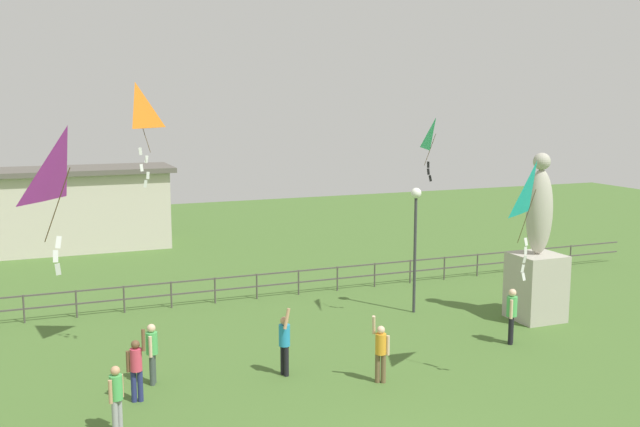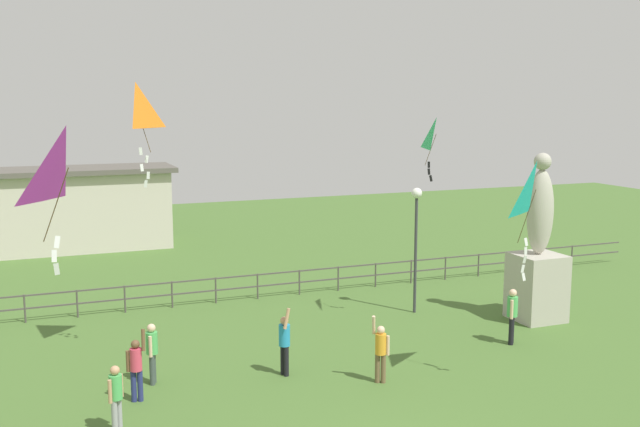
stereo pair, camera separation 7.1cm
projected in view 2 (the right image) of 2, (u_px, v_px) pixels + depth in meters
statue_monument at (538, 264)px, 24.08m from camera, size 1.53×1.53×5.57m
lamppost at (416, 222)px, 24.68m from camera, size 0.36×0.36×4.33m
person_0 at (381, 349)px, 18.77m from camera, size 0.44×0.39×1.79m
person_1 at (136, 365)px, 17.59m from camera, size 0.47×0.31×1.82m
person_2 at (152, 349)px, 18.69m from camera, size 0.30×0.46×1.60m
person_4 at (512, 313)px, 21.76m from camera, size 0.37×0.41×1.69m
person_5 at (116, 394)px, 15.92m from camera, size 0.35×0.36×1.54m
person_6 at (284, 341)px, 19.28m from camera, size 0.30×0.51×1.89m
kite_0 at (137, 109)px, 19.34m from camera, size 1.03×1.02×2.78m
kite_1 at (535, 193)px, 17.71m from camera, size 1.11×0.93×2.99m
kite_3 at (436, 135)px, 22.72m from camera, size 0.71×1.22×2.00m
kite_4 at (68, 171)px, 11.49m from camera, size 1.00×1.08×2.36m
waterfront_railing at (219, 286)px, 26.25m from camera, size 36.06×0.06×0.95m
pavilion_building at (65, 209)px, 35.37m from camera, size 10.47×3.68×4.01m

